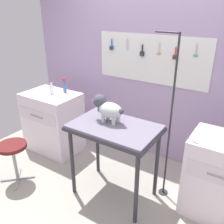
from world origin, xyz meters
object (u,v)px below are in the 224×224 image
Objects in this scene: dog at (107,108)px; counter_left at (53,122)px; cabinet_right at (221,178)px; grooming_table at (114,134)px; spray_bottle_tall at (51,89)px; stool at (13,151)px; grooming_arm at (169,128)px.

counter_left is (-1.21, 0.31, -0.61)m from dog.
cabinet_right is at bearing 14.65° from dog.
dog is at bearing -14.56° from counter_left.
spray_bottle_tall reaches higher than grooming_table.
spray_bottle_tall is at bearing 98.77° from stool.
dog is 1.39m from counter_left.
counter_left is (-1.33, 0.36, -0.36)m from grooming_table.
grooming_arm is 0.70m from dog.
spray_bottle_tall reaches higher than stool.
cabinet_right is at bearing -0.42° from spray_bottle_tall.
grooming_arm is 2.08× the size of cabinet_right.
stool is at bearing -154.31° from grooming_arm.
grooming_arm is 4.58× the size of dog.
grooming_arm is at bearing -0.99° from counter_left.
spray_bottle_tall is (-0.13, 0.85, 0.54)m from stool.
stool is at bearing -79.92° from counter_left.
grooming_arm is at bearing 25.69° from stool.
grooming_table is 1.42m from counter_left.
counter_left is 0.85m from stool.
stool is at bearing -159.75° from cabinet_right.
dog is 0.45× the size of counter_left.
counter_left is 5.38× the size of spray_bottle_tall.
cabinet_right is 1.69× the size of stool.
dog reaches higher than stool.
dog reaches higher than grooming_table.
spray_bottle_tall reaches higher than counter_left.
spray_bottle_tall is (-1.80, 0.05, 0.10)m from grooming_arm.
grooming_table reaches higher than stool.
dog is at bearing 160.20° from grooming_table.
grooming_table is at bearing -15.05° from counter_left.
grooming_arm is 2.05× the size of counter_left.
grooming_table reaches higher than cabinet_right.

